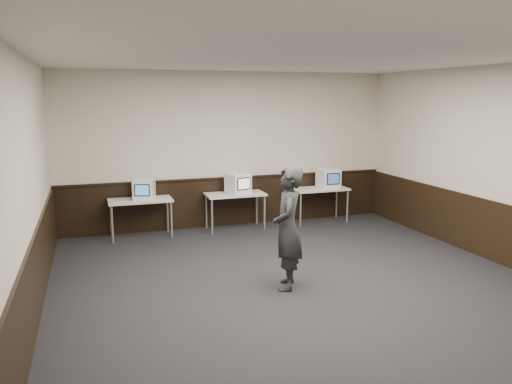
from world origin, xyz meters
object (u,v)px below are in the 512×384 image
at_px(desk_left, 140,203).
at_px(emac_right, 328,178).
at_px(desk_right, 320,191).
at_px(desk_center, 235,197).
at_px(emac_left, 144,189).
at_px(emac_center, 238,183).
at_px(person, 288,228).

distance_m(desk_left, emac_right, 4.00).
bearing_deg(desk_left, desk_right, 0.00).
xyz_separation_m(desk_center, emac_left, (-1.82, -0.00, 0.26)).
relative_size(desk_right, emac_left, 2.43).
height_order(desk_right, emac_right, emac_right).
distance_m(desk_left, desk_center, 1.90).
height_order(desk_right, emac_center, emac_center).
distance_m(desk_center, emac_center, 0.28).
relative_size(desk_center, person, 0.69).
bearing_deg(desk_left, emac_right, -0.25).
bearing_deg(desk_center, desk_left, 180.00).
distance_m(desk_right, emac_left, 3.73).
distance_m(desk_center, person, 3.35).
bearing_deg(person, desk_center, -159.97).
bearing_deg(desk_right, emac_center, -179.93).
xyz_separation_m(desk_center, emac_center, (0.06, -0.00, 0.28)).
bearing_deg(desk_right, emac_right, -5.19).
xyz_separation_m(desk_center, desk_right, (1.90, 0.00, 0.00)).
height_order(emac_center, emac_right, emac_right).
distance_m(desk_right, emac_center, 1.86).
height_order(desk_center, emac_right, emac_right).
distance_m(desk_left, emac_center, 1.98).
bearing_deg(emac_right, desk_right, 172.83).
height_order(desk_left, desk_right, same).
height_order(emac_left, emac_right, emac_right).
bearing_deg(emac_right, emac_left, 177.81).
distance_m(emac_center, person, 3.34).
xyz_separation_m(desk_left, desk_right, (3.80, 0.00, 0.00)).
relative_size(desk_right, person, 0.69).
relative_size(desk_right, emac_right, 2.61).
bearing_deg(desk_left, desk_center, 0.00).
relative_size(desk_left, desk_center, 1.00).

